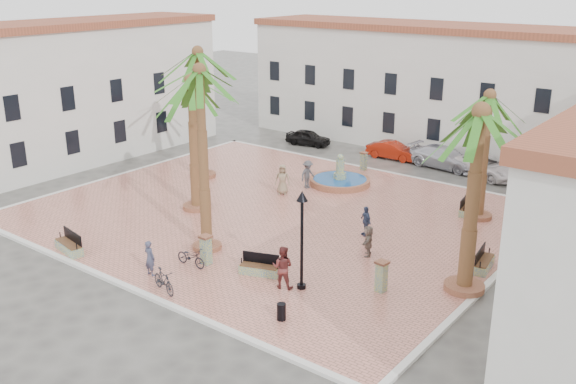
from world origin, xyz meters
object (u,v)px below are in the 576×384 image
at_px(palm_ne, 489,110).
at_px(bicycle_a, 191,257).
at_px(fountain, 340,180).
at_px(palm_sw, 192,95).
at_px(pedestrian_fountain_b, 366,221).
at_px(lamppost_s, 302,223).
at_px(car_black, 308,138).
at_px(litter_bin, 281,312).
at_px(bicycle_b, 164,281).
at_px(bench_ne, 467,209).
at_px(car_white, 486,166).
at_px(bench_se, 260,269).
at_px(car_silver, 444,157).
at_px(bollard_e, 381,276).
at_px(bench_s, 69,246).
at_px(bench_e, 484,263).
at_px(pedestrian_fountain_a, 282,179).
at_px(palm_s, 200,89).
at_px(pedestrian_north, 308,174).
at_px(bollard_n, 364,161).
at_px(bollard_se, 206,249).
at_px(pedestrian_east, 368,241).
at_px(cyclist_a, 150,258).
at_px(palm_nw, 198,66).
at_px(cyclist_b, 283,267).
at_px(palm_e, 479,134).
at_px(lamppost_e, 522,184).
at_px(car_red, 393,150).

distance_m(palm_ne, bicycle_a, 17.34).
height_order(fountain, palm_sw, palm_sw).
xyz_separation_m(bicycle_a, pedestrian_fountain_b, (4.50, 8.18, 0.34)).
distance_m(lamppost_s, car_black, 25.32).
bearing_deg(litter_bin, bicycle_b, -167.31).
xyz_separation_m(bench_ne, car_white, (-2.02, 7.92, 0.28)).
relative_size(bench_se, car_silver, 0.37).
bearing_deg(pedestrian_fountain_b, bollard_e, -22.41).
xyz_separation_m(bench_s, bench_e, (16.82, 10.50, -0.02)).
bearing_deg(pedestrian_fountain_a, palm_s, -107.43).
bearing_deg(bench_se, pedestrian_north, 95.58).
bearing_deg(bollard_n, bollard_e, -56.46).
bearing_deg(bollard_n, bench_ne, -22.41).
relative_size(palm_ne, car_silver, 1.39).
xyz_separation_m(fountain, bollard_e, (9.53, -11.38, 0.45)).
bearing_deg(pedestrian_fountain_b, bollard_se, -87.80).
bearing_deg(bench_se, pedestrian_east, 38.97).
xyz_separation_m(cyclist_a, pedestrian_east, (6.70, 7.82, -0.06)).
relative_size(fountain, bench_ne, 2.10).
distance_m(pedestrian_fountain_a, car_black, 12.74).
distance_m(palm_nw, car_silver, 18.29).
relative_size(palm_s, cyclist_a, 5.48).
relative_size(bicycle_b, pedestrian_fountain_b, 1.10).
height_order(litter_bin, pedestrian_east, pedestrian_east).
bearing_deg(palm_ne, bicycle_b, -113.33).
xyz_separation_m(cyclist_b, pedestrian_fountain_a, (-7.71, 9.86, -0.02)).
bearing_deg(lamppost_s, bicycle_b, -138.97).
bearing_deg(car_silver, palm_ne, -139.68).
height_order(pedestrian_fountain_a, car_silver, pedestrian_fountain_a).
bearing_deg(cyclist_a, palm_ne, -116.82).
relative_size(litter_bin, pedestrian_fountain_a, 0.37).
height_order(lamppost_s, car_silver, lamppost_s).
xyz_separation_m(palm_e, bench_se, (-7.95, -4.25, -6.60)).
bearing_deg(palm_sw, lamppost_e, 23.74).
bearing_deg(car_white, car_red, 109.16).
distance_m(fountain, pedestrian_fountain_b, 8.60).
bearing_deg(pedestrian_east, bollard_e, 15.17).
height_order(palm_ne, pedestrian_east, palm_ne).
height_order(lamppost_s, litter_bin, lamppost_s).
xyz_separation_m(palm_nw, lamppost_e, (20.23, 2.44, -4.48)).
bearing_deg(cyclist_a, bench_s, 10.55).
bearing_deg(pedestrian_north, car_white, -32.86).
height_order(bollard_e, pedestrian_fountain_b, pedestrian_fountain_b).
relative_size(bench_ne, bicycle_b, 1.08).
relative_size(pedestrian_fountain_b, car_white, 0.31).
bearing_deg(pedestrian_fountain_b, lamppost_e, 66.62).
relative_size(fountain, car_silver, 0.75).
height_order(bollard_e, litter_bin, bollard_e).
relative_size(bicycle_a, pedestrian_north, 0.94).
distance_m(palm_ne, pedestrian_east, 10.01).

